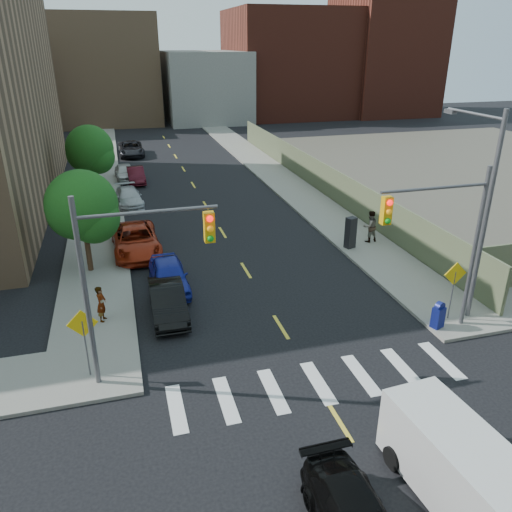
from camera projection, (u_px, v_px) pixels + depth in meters
ground at (368, 467)px, 14.39m from camera, size 160.00×160.00×0.00m
sidewalk_nw at (100, 165)px, 49.14m from camera, size 3.50×73.00×0.15m
sidewalk_ne at (252, 156)px, 52.97m from camera, size 3.50×73.00×0.15m
fence_north at (316, 174)px, 41.03m from camera, size 0.12×44.00×2.50m
gravel_lot at (486, 169)px, 47.83m from camera, size 36.00×42.00×0.06m
bg_bldg_midwest at (108, 69)px, 73.61m from camera, size 14.00×16.00×15.00m
bg_bldg_center at (204, 86)px, 76.29m from camera, size 12.00×16.00×10.00m
bg_bldg_east at (287, 64)px, 80.33m from camera, size 18.00×18.00×16.00m
bg_bldg_fareast at (383, 57)px, 82.12m from camera, size 14.00×16.00×18.00m
smokestack at (408, 23)px, 81.13m from camera, size 1.80×1.80×28.00m
signal_nw at (130, 265)px, 16.42m from camera, size 4.59×0.30×7.00m
signal_ne at (445, 231)px, 19.38m from camera, size 4.59×0.30×7.00m
streetlight_ne at (482, 203)px, 20.45m from camera, size 0.25×3.70×9.00m
warn_sign_nw at (84, 331)px, 17.42m from camera, size 1.06×0.06×2.83m
warn_sign_ne at (454, 280)px, 21.12m from camera, size 1.06×0.06×2.83m
warn_sign_midwest at (92, 213)px, 29.36m from camera, size 1.06×0.06×2.83m
tree_west_near at (82, 210)px, 25.22m from camera, size 3.66×3.64×5.52m
tree_west_far at (90, 152)px, 38.49m from camera, size 3.66×3.64×5.52m
parked_car_blue at (169, 275)px, 24.48m from camera, size 1.81×4.37×1.48m
parked_car_black at (168, 301)px, 22.14m from camera, size 1.50×4.26×1.40m
parked_car_red at (136, 240)px, 28.72m from camera, size 2.77×5.66×1.55m
parked_car_silver at (129, 197)px, 37.12m from camera, size 2.17×4.55×1.28m
parked_car_white at (125, 172)px, 43.84m from camera, size 1.92×4.27×1.42m
parked_car_maroon at (136, 175)px, 43.13m from camera, size 1.54×4.08×1.33m
parked_car_grey at (131, 149)px, 53.31m from camera, size 2.61×5.48×1.51m
cargo_van at (456, 464)px, 13.03m from camera, size 2.27×4.86×2.17m
mailbox at (438, 315)px, 20.96m from camera, size 0.59×0.52×1.20m
payphone at (351, 233)px, 28.99m from camera, size 0.66×0.59×1.85m
pedestrian_west at (101, 304)px, 21.38m from camera, size 0.54×0.68×1.62m
pedestrian_east at (370, 226)px, 29.87m from camera, size 0.99×0.81×1.93m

